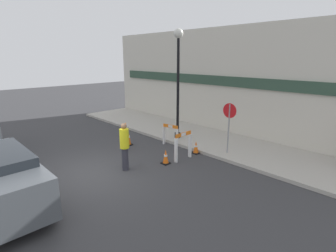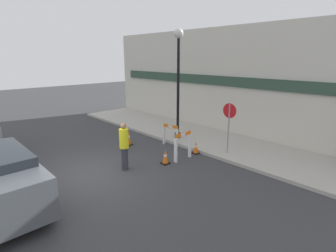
{
  "view_description": "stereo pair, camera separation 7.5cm",
  "coord_description": "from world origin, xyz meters",
  "views": [
    {
      "loc": [
        8.0,
        -3.76,
        4.0
      ],
      "look_at": [
        -0.22,
        4.08,
        1.0
      ],
      "focal_mm": 28.0,
      "sensor_mm": 36.0,
      "label": 1
    },
    {
      "loc": [
        8.05,
        -3.7,
        4.0
      ],
      "look_at": [
        -0.22,
        4.08,
        1.0
      ],
      "focal_mm": 28.0,
      "sensor_mm": 36.0,
      "label": 2
    }
  ],
  "objects": [
    {
      "name": "storefront_facade",
      "position": [
        0.0,
        7.86,
        2.75
      ],
      "size": [
        18.0,
        0.22,
        5.5
      ],
      "color": "beige",
      "rests_on": "ground_plane"
    },
    {
      "name": "person_worker",
      "position": [
        0.5,
        1.24,
        0.95
      ],
      "size": [
        0.42,
        0.42,
        1.75
      ],
      "rotation": [
        0.0,
        0.0,
        1.87
      ],
      "color": "#33333D",
      "rests_on": "ground_plane"
    },
    {
      "name": "traffic_cone_1",
      "position": [
        1.18,
        4.4,
        0.27
      ],
      "size": [
        0.3,
        0.3,
        0.56
      ],
      "color": "black",
      "rests_on": "ground_plane"
    },
    {
      "name": "traffic_cone_2",
      "position": [
        1.11,
        2.69,
        0.27
      ],
      "size": [
        0.3,
        0.3,
        0.57
      ],
      "color": "black",
      "rests_on": "ground_plane"
    },
    {
      "name": "stop_sign",
      "position": [
        2.26,
        5.13,
        1.54
      ],
      "size": [
        0.6,
        0.06,
        2.09
      ],
      "rotation": [
        0.0,
        0.0,
        3.18
      ],
      "color": "gray",
      "rests_on": "sidewalk_slab"
    },
    {
      "name": "streetlamp_post",
      "position": [
        -0.67,
        5.16,
        3.42
      ],
      "size": [
        0.44,
        0.44,
        5.11
      ],
      "color": "black",
      "rests_on": "sidewalk_slab"
    },
    {
      "name": "barricade_2",
      "position": [
        -0.34,
        4.35,
        0.53
      ],
      "size": [
        0.8,
        0.29,
        0.99
      ],
      "rotation": [
        0.0,
        0.0,
        9.63
      ],
      "color": "white",
      "rests_on": "ground_plane"
    },
    {
      "name": "traffic_cone_0",
      "position": [
        -1.71,
        2.95,
        0.35
      ],
      "size": [
        0.3,
        0.3,
        0.72
      ],
      "color": "black",
      "rests_on": "ground_plane"
    },
    {
      "name": "barricade_0",
      "position": [
        -1.2,
        2.43,
        0.62
      ],
      "size": [
        0.75,
        0.68,
        1.15
      ],
      "rotation": [
        0.0,
        0.0,
        5.57
      ],
      "color": "white",
      "rests_on": "ground_plane"
    },
    {
      "name": "ground_plane",
      "position": [
        0.0,
        0.0,
        0.0
      ],
      "size": [
        60.0,
        60.0,
        0.0
      ],
      "primitive_type": "plane",
      "color": "#38383A"
    },
    {
      "name": "sidewalk_slab",
      "position": [
        0.0,
        6.14,
        0.07
      ],
      "size": [
        18.0,
        3.29,
        0.13
      ],
      "color": "#ADA89E",
      "rests_on": "ground_plane"
    },
    {
      "name": "barricade_1",
      "position": [
        1.29,
        3.48,
        0.61
      ],
      "size": [
        0.14,
        0.89,
        1.13
      ],
      "rotation": [
        0.0,
        0.0,
        7.87
      ],
      "color": "white",
      "rests_on": "ground_plane"
    }
  ]
}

